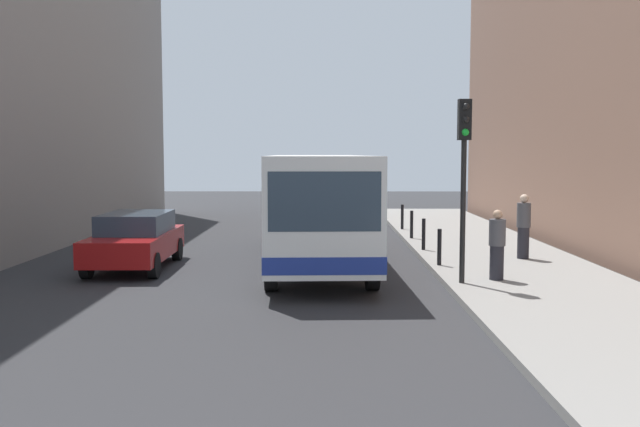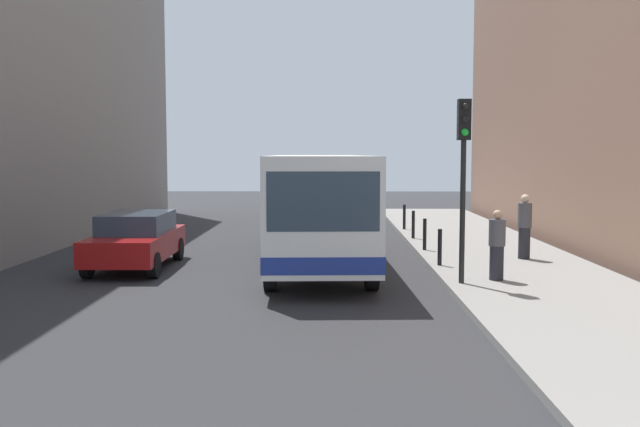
{
  "view_description": "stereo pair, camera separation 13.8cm",
  "coord_description": "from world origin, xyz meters",
  "px_view_note": "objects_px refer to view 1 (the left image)",
  "views": [
    {
      "loc": [
        0.45,
        -17.26,
        3.05
      ],
      "look_at": [
        0.34,
        0.28,
        1.57
      ],
      "focal_mm": 39.78,
      "sensor_mm": 36.0,
      "label": 1
    },
    {
      "loc": [
        0.59,
        -17.26,
        3.05
      ],
      "look_at": [
        0.34,
        0.28,
        1.57
      ],
      "focal_mm": 39.78,
      "sensor_mm": 36.0,
      "label": 2
    }
  ],
  "objects_px": {
    "pedestrian_near_signal": "(497,245)",
    "traffic_light": "(464,156)",
    "car_beside_bus": "(136,239)",
    "bollard_far": "(412,224)",
    "pedestrian_mid_sidewalk": "(524,226)",
    "bus": "(317,201)",
    "bollard_near": "(439,247)",
    "bollard_mid": "(424,234)",
    "bollard_farthest": "(402,217)"
  },
  "relations": [
    {
      "from": "pedestrian_near_signal",
      "to": "bollard_near",
      "type": "bearing_deg",
      "value": 7.67
    },
    {
      "from": "bollard_near",
      "to": "car_beside_bus",
      "type": "bearing_deg",
      "value": 177.62
    },
    {
      "from": "bus",
      "to": "bollard_near",
      "type": "relative_size",
      "value": 11.7
    },
    {
      "from": "pedestrian_near_signal",
      "to": "bollard_far",
      "type": "bearing_deg",
      "value": -10.02
    },
    {
      "from": "bollard_farthest",
      "to": "bollard_near",
      "type": "bearing_deg",
      "value": -90.0
    },
    {
      "from": "car_beside_bus",
      "to": "traffic_light",
      "type": "xyz_separation_m",
      "value": [
        8.12,
        -2.88,
        2.22
      ]
    },
    {
      "from": "bollard_far",
      "to": "pedestrian_near_signal",
      "type": "distance_m",
      "value": 8.09
    },
    {
      "from": "car_beside_bus",
      "to": "pedestrian_mid_sidewalk",
      "type": "relative_size",
      "value": 2.48
    },
    {
      "from": "bollard_mid",
      "to": "bollard_near",
      "type": "bearing_deg",
      "value": -90.0
    },
    {
      "from": "bollard_farthest",
      "to": "pedestrian_near_signal",
      "type": "distance_m",
      "value": 11.02
    },
    {
      "from": "pedestrian_near_signal",
      "to": "traffic_light",
      "type": "bearing_deg",
      "value": 98.44
    },
    {
      "from": "car_beside_bus",
      "to": "pedestrian_near_signal",
      "type": "distance_m",
      "value": 9.33
    },
    {
      "from": "car_beside_bus",
      "to": "bollard_near",
      "type": "relative_size",
      "value": 4.66
    },
    {
      "from": "bollard_farthest",
      "to": "traffic_light",
      "type": "bearing_deg",
      "value": -89.5
    },
    {
      "from": "bollard_mid",
      "to": "car_beside_bus",
      "type": "bearing_deg",
      "value": -161.94
    },
    {
      "from": "car_beside_bus",
      "to": "pedestrian_mid_sidewalk",
      "type": "distance_m",
      "value": 10.57
    },
    {
      "from": "car_beside_bus",
      "to": "bollard_mid",
      "type": "distance_m",
      "value": 8.44
    },
    {
      "from": "bus",
      "to": "pedestrian_near_signal",
      "type": "distance_m",
      "value": 5.49
    },
    {
      "from": "pedestrian_mid_sidewalk",
      "to": "bus",
      "type": "bearing_deg",
      "value": 137.69
    },
    {
      "from": "traffic_light",
      "to": "bollard_mid",
      "type": "xyz_separation_m",
      "value": [
        -0.1,
        5.49,
        -2.38
      ]
    },
    {
      "from": "bollard_far",
      "to": "pedestrian_near_signal",
      "type": "bearing_deg",
      "value": -83.06
    },
    {
      "from": "traffic_light",
      "to": "pedestrian_near_signal",
      "type": "relative_size",
      "value": 2.53
    },
    {
      "from": "traffic_light",
      "to": "bollard_far",
      "type": "bearing_deg",
      "value": 90.68
    },
    {
      "from": "car_beside_bus",
      "to": "bollard_far",
      "type": "bearing_deg",
      "value": -146.2
    },
    {
      "from": "bollard_far",
      "to": "car_beside_bus",
      "type": "bearing_deg",
      "value": -145.26
    },
    {
      "from": "pedestrian_near_signal",
      "to": "pedestrian_mid_sidewalk",
      "type": "height_order",
      "value": "pedestrian_mid_sidewalk"
    },
    {
      "from": "bus",
      "to": "car_beside_bus",
      "type": "height_order",
      "value": "bus"
    },
    {
      "from": "traffic_light",
      "to": "bollard_far",
      "type": "xyz_separation_m",
      "value": [
        -0.1,
        8.44,
        -2.38
      ]
    },
    {
      "from": "bus",
      "to": "pedestrian_mid_sidewalk",
      "type": "bearing_deg",
      "value": 176.37
    },
    {
      "from": "car_beside_bus",
      "to": "bollard_farthest",
      "type": "xyz_separation_m",
      "value": [
        8.02,
        8.51,
        -0.16
      ]
    },
    {
      "from": "traffic_light",
      "to": "pedestrian_mid_sidewalk",
      "type": "relative_size",
      "value": 2.3
    },
    {
      "from": "bollard_farthest",
      "to": "pedestrian_mid_sidewalk",
      "type": "relative_size",
      "value": 0.53
    },
    {
      "from": "bollard_farthest",
      "to": "bollard_mid",
      "type": "bearing_deg",
      "value": -90.0
    },
    {
      "from": "car_beside_bus",
      "to": "bollard_far",
      "type": "relative_size",
      "value": 4.66
    },
    {
      "from": "bollard_far",
      "to": "bollard_farthest",
      "type": "distance_m",
      "value": 2.95
    },
    {
      "from": "bollard_mid",
      "to": "bollard_farthest",
      "type": "distance_m",
      "value": 5.9
    },
    {
      "from": "traffic_light",
      "to": "pedestrian_near_signal",
      "type": "bearing_deg",
      "value": 25.39
    },
    {
      "from": "bollard_farthest",
      "to": "bus",
      "type": "bearing_deg",
      "value": -113.16
    },
    {
      "from": "pedestrian_mid_sidewalk",
      "to": "bollard_far",
      "type": "bearing_deg",
      "value": 77.22
    },
    {
      "from": "car_beside_bus",
      "to": "bollard_mid",
      "type": "bearing_deg",
      "value": -162.89
    },
    {
      "from": "bus",
      "to": "bollard_far",
      "type": "bearing_deg",
      "value": -127.4
    },
    {
      "from": "bollard_near",
      "to": "bollard_farthest",
      "type": "relative_size",
      "value": 1.0
    },
    {
      "from": "traffic_light",
      "to": "pedestrian_mid_sidewalk",
      "type": "xyz_separation_m",
      "value": [
        2.41,
        3.74,
        -1.96
      ]
    },
    {
      "from": "pedestrian_mid_sidewalk",
      "to": "bollard_mid",
      "type": "bearing_deg",
      "value": 104.19
    },
    {
      "from": "car_beside_bus",
      "to": "bollard_far",
      "type": "distance_m",
      "value": 9.76
    },
    {
      "from": "bus",
      "to": "pedestrian_mid_sidewalk",
      "type": "xyz_separation_m",
      "value": [
        5.73,
        -0.14,
        -0.68
      ]
    },
    {
      "from": "traffic_light",
      "to": "bollard_mid",
      "type": "height_order",
      "value": "traffic_light"
    },
    {
      "from": "bollard_near",
      "to": "pedestrian_near_signal",
      "type": "xyz_separation_m",
      "value": [
        0.98,
        -2.13,
        0.33
      ]
    },
    {
      "from": "bollard_near",
      "to": "bollard_mid",
      "type": "height_order",
      "value": "same"
    },
    {
      "from": "car_beside_bus",
      "to": "bollard_farthest",
      "type": "height_order",
      "value": "car_beside_bus"
    }
  ]
}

